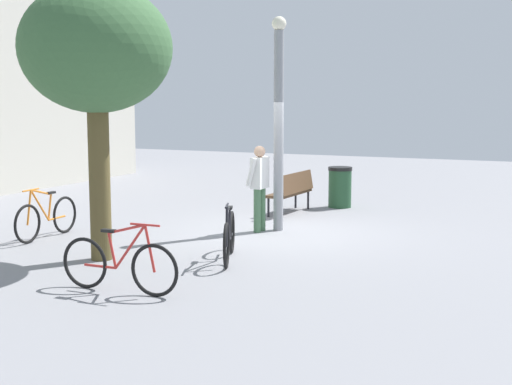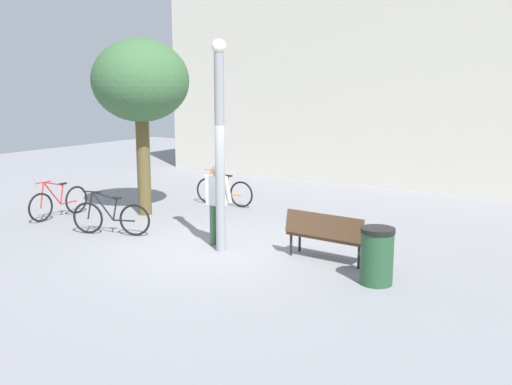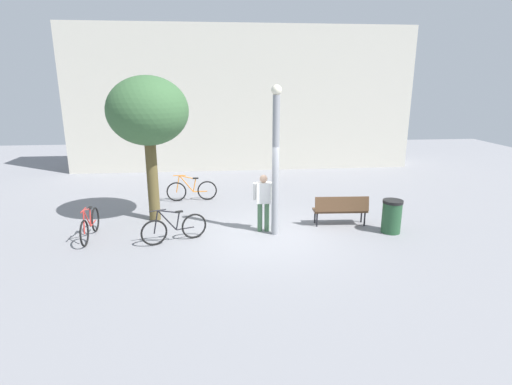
# 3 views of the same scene
# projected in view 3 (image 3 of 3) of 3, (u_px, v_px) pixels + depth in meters

# --- Properties ---
(ground_plane) EXTENTS (36.00, 36.00, 0.00)m
(ground_plane) POSITION_uv_depth(u_px,v_px,m) (265.00, 235.00, 11.43)
(ground_plane) COLOR gray
(building_facade) EXTENTS (16.35, 2.00, 6.71)m
(building_facade) POSITION_uv_depth(u_px,v_px,m) (242.00, 99.00, 19.76)
(building_facade) COLOR beige
(building_facade) RESTS_ON ground_plane
(lamppost) EXTENTS (0.28, 0.28, 4.12)m
(lamppost) POSITION_uv_depth(u_px,v_px,m) (276.00, 158.00, 10.93)
(lamppost) COLOR gray
(lamppost) RESTS_ON ground_plane
(person_by_lamppost) EXTENTS (0.60, 0.30, 1.67)m
(person_by_lamppost) POSITION_uv_depth(u_px,v_px,m) (263.00, 199.00, 11.49)
(person_by_lamppost) COLOR #47704C
(person_by_lamppost) RESTS_ON ground_plane
(park_bench) EXTENTS (1.62, 0.56, 0.92)m
(park_bench) POSITION_uv_depth(u_px,v_px,m) (341.00, 208.00, 12.06)
(park_bench) COLOR #513823
(park_bench) RESTS_ON ground_plane
(plaza_tree) EXTENTS (2.38, 2.38, 4.37)m
(plaza_tree) POSITION_uv_depth(u_px,v_px,m) (148.00, 113.00, 11.83)
(plaza_tree) COLOR brown
(plaza_tree) RESTS_ON ground_plane
(bicycle_orange) EXTENTS (1.81, 0.15, 0.97)m
(bicycle_orange) POSITION_uv_depth(u_px,v_px,m) (192.00, 190.00, 14.62)
(bicycle_orange) COLOR black
(bicycle_orange) RESTS_ON ground_plane
(bicycle_red) EXTENTS (0.09, 1.81, 0.97)m
(bicycle_red) POSITION_uv_depth(u_px,v_px,m) (90.00, 225.00, 11.09)
(bicycle_red) COLOR black
(bicycle_red) RESTS_ON ground_plane
(bicycle_black) EXTENTS (1.70, 0.72, 0.97)m
(bicycle_black) POSITION_uv_depth(u_px,v_px,m) (174.00, 228.00, 10.86)
(bicycle_black) COLOR black
(bicycle_black) RESTS_ON ground_plane
(trash_bin) EXTENTS (0.57, 0.57, 0.96)m
(trash_bin) POSITION_uv_depth(u_px,v_px,m) (392.00, 216.00, 11.52)
(trash_bin) COLOR #234C2D
(trash_bin) RESTS_ON ground_plane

